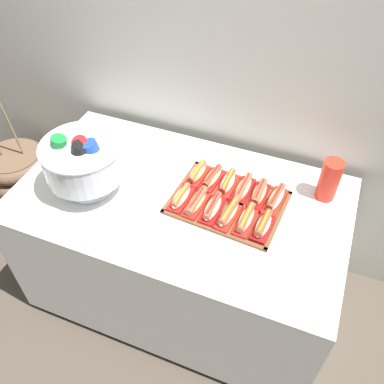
{
  "coord_description": "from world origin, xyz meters",
  "views": [
    {
      "loc": [
        0.52,
        -1.16,
        2.1
      ],
      "look_at": [
        0.05,
        0.01,
        0.8
      ],
      "focal_mm": 38.69,
      "sensor_mm": 36.0,
      "label": 1
    }
  ],
  "objects_px": {
    "serving_tray": "(228,203)",
    "hot_dog_6": "(197,173)",
    "hot_dog_5": "(263,225)",
    "cup_stack": "(329,180)",
    "hot_dog_8": "(227,183)",
    "hot_dog_10": "(259,194)",
    "buffet_table": "(182,246)",
    "hot_dog_1": "(197,202)",
    "hot_dog_7": "(212,178)",
    "hot_dog_9": "(243,189)",
    "hot_dog_4": "(246,219)",
    "hot_dog_11": "(276,199)",
    "hot_dog_0": "(181,197)",
    "hot_dog_3": "(229,213)",
    "hot_dog_2": "(213,208)",
    "punch_bowl": "(83,160)",
    "floor_vase": "(24,185)"
  },
  "relations": [
    {
      "from": "hot_dog_2",
      "to": "hot_dog_5",
      "type": "distance_m",
      "value": 0.23
    },
    {
      "from": "hot_dog_4",
      "to": "hot_dog_7",
      "type": "bearing_deg",
      "value": 139.61
    },
    {
      "from": "floor_vase",
      "to": "hot_dog_8",
      "type": "bearing_deg",
      "value": -2.61
    },
    {
      "from": "hot_dog_1",
      "to": "cup_stack",
      "type": "relative_size",
      "value": 0.88
    },
    {
      "from": "floor_vase",
      "to": "serving_tray",
      "type": "distance_m",
      "value": 1.49
    },
    {
      "from": "hot_dog_1",
      "to": "hot_dog_7",
      "type": "height_order",
      "value": "hot_dog_7"
    },
    {
      "from": "hot_dog_11",
      "to": "hot_dog_9",
      "type": "bearing_deg",
      "value": 175.86
    },
    {
      "from": "hot_dog_8",
      "to": "hot_dog_10",
      "type": "bearing_deg",
      "value": -4.14
    },
    {
      "from": "hot_dog_0",
      "to": "hot_dog_4",
      "type": "xyz_separation_m",
      "value": [
        0.3,
        -0.02,
        0.0
      ]
    },
    {
      "from": "hot_dog_2",
      "to": "hot_dog_0",
      "type": "bearing_deg",
      "value": 175.86
    },
    {
      "from": "hot_dog_1",
      "to": "hot_dog_4",
      "type": "relative_size",
      "value": 1.03
    },
    {
      "from": "hot_dog_6",
      "to": "buffet_table",
      "type": "bearing_deg",
      "value": -100.67
    },
    {
      "from": "hot_dog_5",
      "to": "hot_dog_7",
      "type": "distance_m",
      "value": 0.34
    },
    {
      "from": "hot_dog_4",
      "to": "cup_stack",
      "type": "bearing_deg",
      "value": 46.21
    },
    {
      "from": "hot_dog_1",
      "to": "punch_bowl",
      "type": "distance_m",
      "value": 0.52
    },
    {
      "from": "serving_tray",
      "to": "hot_dog_8",
      "type": "distance_m",
      "value": 0.1
    },
    {
      "from": "hot_dog_0",
      "to": "hot_dog_11",
      "type": "bearing_deg",
      "value": 19.61
    },
    {
      "from": "hot_dog_4",
      "to": "hot_dog_11",
      "type": "height_order",
      "value": "hot_dog_11"
    },
    {
      "from": "hot_dog_4",
      "to": "cup_stack",
      "type": "height_order",
      "value": "cup_stack"
    },
    {
      "from": "hot_dog_1",
      "to": "hot_dog_7",
      "type": "bearing_deg",
      "value": 85.86
    },
    {
      "from": "hot_dog_7",
      "to": "hot_dog_8",
      "type": "relative_size",
      "value": 1.12
    },
    {
      "from": "hot_dog_6",
      "to": "serving_tray",
      "type": "bearing_deg",
      "value": -27.88
    },
    {
      "from": "hot_dog_2",
      "to": "hot_dog_11",
      "type": "distance_m",
      "value": 0.28
    },
    {
      "from": "buffet_table",
      "to": "hot_dog_1",
      "type": "bearing_deg",
      "value": -19.72
    },
    {
      "from": "hot_dog_9",
      "to": "punch_bowl",
      "type": "bearing_deg",
      "value": -161.44
    },
    {
      "from": "hot_dog_4",
      "to": "hot_dog_6",
      "type": "relative_size",
      "value": 1.09
    },
    {
      "from": "hot_dog_5",
      "to": "hot_dog_8",
      "type": "bearing_deg",
      "value": 139.61
    },
    {
      "from": "serving_tray",
      "to": "hot_dog_6",
      "type": "bearing_deg",
      "value": 152.12
    },
    {
      "from": "hot_dog_3",
      "to": "hot_dog_8",
      "type": "height_order",
      "value": "hot_dog_3"
    },
    {
      "from": "hot_dog_5",
      "to": "cup_stack",
      "type": "height_order",
      "value": "cup_stack"
    },
    {
      "from": "hot_dog_11",
      "to": "punch_bowl",
      "type": "bearing_deg",
      "value": -165.43
    },
    {
      "from": "hot_dog_5",
      "to": "hot_dog_9",
      "type": "xyz_separation_m",
      "value": [
        -0.14,
        0.18,
        -0.0
      ]
    },
    {
      "from": "hot_dog_1",
      "to": "punch_bowl",
      "type": "xyz_separation_m",
      "value": [
        -0.5,
        -0.07,
        0.14
      ]
    },
    {
      "from": "hot_dog_11",
      "to": "punch_bowl",
      "type": "xyz_separation_m",
      "value": [
        -0.81,
        -0.21,
        0.14
      ]
    },
    {
      "from": "hot_dog_1",
      "to": "hot_dog_2",
      "type": "relative_size",
      "value": 1.03
    },
    {
      "from": "hot_dog_1",
      "to": "hot_dog_7",
      "type": "distance_m",
      "value": 0.17
    },
    {
      "from": "serving_tray",
      "to": "hot_dog_9",
      "type": "relative_size",
      "value": 2.72
    },
    {
      "from": "hot_dog_5",
      "to": "hot_dog_11",
      "type": "bearing_deg",
      "value": 85.86
    },
    {
      "from": "hot_dog_3",
      "to": "cup_stack",
      "type": "xyz_separation_m",
      "value": [
        0.36,
        0.29,
        0.06
      ]
    },
    {
      "from": "hot_dog_6",
      "to": "hot_dog_5",
      "type": "bearing_deg",
      "value": -27.88
    },
    {
      "from": "serving_tray",
      "to": "hot_dog_7",
      "type": "xyz_separation_m",
      "value": [
        -0.11,
        0.09,
        0.03
      ]
    },
    {
      "from": "hot_dog_8",
      "to": "punch_bowl",
      "type": "height_order",
      "value": "punch_bowl"
    },
    {
      "from": "hot_dog_4",
      "to": "punch_bowl",
      "type": "bearing_deg",
      "value": -175.99
    },
    {
      "from": "hot_dog_4",
      "to": "hot_dog_11",
      "type": "bearing_deg",
      "value": 61.42
    },
    {
      "from": "serving_tray",
      "to": "hot_dog_1",
      "type": "distance_m",
      "value": 0.14
    },
    {
      "from": "buffet_table",
      "to": "cup_stack",
      "type": "xyz_separation_m",
      "value": [
        0.59,
        0.24,
        0.46
      ]
    },
    {
      "from": "buffet_table",
      "to": "hot_dog_0",
      "type": "bearing_deg",
      "value": -61.93
    },
    {
      "from": "hot_dog_3",
      "to": "cup_stack",
      "type": "height_order",
      "value": "cup_stack"
    },
    {
      "from": "buffet_table",
      "to": "serving_tray",
      "type": "height_order",
      "value": "serving_tray"
    },
    {
      "from": "serving_tray",
      "to": "hot_dog_6",
      "type": "xyz_separation_m",
      "value": [
        -0.18,
        0.1,
        0.03
      ]
    }
  ]
}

